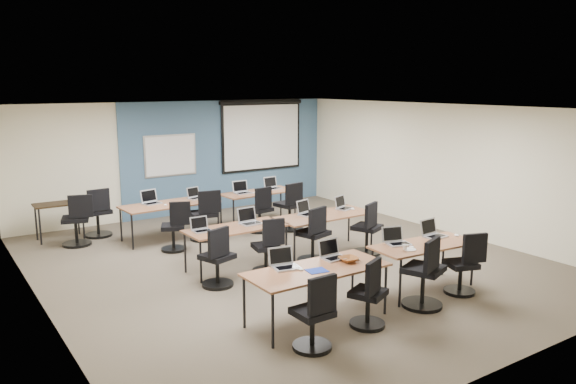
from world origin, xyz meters
TOP-DOWN VIEW (x-y plane):
  - floor at (0.00, 0.00)m, footprint 8.00×9.00m
  - ceiling at (0.00, 0.00)m, footprint 8.00×9.00m
  - wall_back at (0.00, 4.50)m, footprint 8.00×0.04m
  - wall_front at (0.00, -4.50)m, footprint 8.00×0.04m
  - wall_left at (-4.00, 0.00)m, footprint 0.04×9.00m
  - wall_right at (4.00, 0.00)m, footprint 0.04×9.00m
  - blue_accent_panel at (1.25, 4.47)m, footprint 5.50×0.04m
  - whiteboard at (-0.30, 4.43)m, footprint 1.28×0.03m
  - projector_screen at (2.20, 4.41)m, footprint 2.40×0.10m
  - training_table_front_left at (-1.05, -2.33)m, footprint 1.94×0.81m
  - training_table_front_right at (0.98, -2.32)m, footprint 1.68×0.70m
  - training_table_mid_left at (-0.90, 0.15)m, footprint 1.74×0.73m
  - training_table_mid_right at (0.88, 0.06)m, footprint 1.90×0.79m
  - training_table_back_left at (-1.10, 2.58)m, footprint 1.94×0.81m
  - training_table_back_right at (1.02, 2.65)m, footprint 1.71×0.71m
  - laptop_0 at (-1.39, -2.05)m, footprint 0.34×0.29m
  - mouse_0 at (-1.27, -2.26)m, footprint 0.08×0.11m
  - task_chair_0 at (-1.58, -2.99)m, footprint 0.47×0.47m
  - laptop_1 at (-0.61, -2.09)m, footprint 0.33×0.28m
  - mouse_1 at (-0.38, -2.33)m, footprint 0.07×0.11m
  - task_chair_1 at (-0.62, -2.87)m, footprint 0.50×0.47m
  - laptop_2 at (0.62, -2.08)m, footprint 0.34×0.29m
  - mouse_2 at (0.67, -2.35)m, footprint 0.06×0.09m
  - task_chair_2 at (0.46, -2.82)m, footprint 0.61×0.58m
  - laptop_3 at (1.41, -2.10)m, footprint 0.36×0.30m
  - mouse_3 at (1.74, -2.29)m, footprint 0.06×0.10m
  - task_chair_3 at (1.36, -2.77)m, footprint 0.49×0.47m
  - laptop_4 at (-1.50, 0.25)m, footprint 0.30×0.26m
  - mouse_4 at (-1.19, 0.03)m, footprint 0.08×0.11m
  - task_chair_4 at (-1.57, -0.46)m, footprint 0.51×0.50m
  - laptop_5 at (-0.59, 0.25)m, footprint 0.36×0.30m
  - mouse_5 at (-0.43, 0.08)m, footprint 0.06×0.09m
  - task_chair_5 at (-0.58, -0.34)m, footprint 0.46×0.46m
  - laptop_6 at (0.62, 0.25)m, footprint 0.34×0.29m
  - mouse_6 at (0.75, 0.06)m, footprint 0.06×0.09m
  - task_chair_6 at (0.39, -0.31)m, footprint 0.55×0.54m
  - laptop_7 at (1.49, 0.24)m, footprint 0.32×0.28m
  - mouse_7 at (1.60, 0.08)m, footprint 0.07×0.10m
  - task_chair_7 at (1.48, -0.50)m, footprint 0.56×0.53m
  - laptop_8 at (-1.43, 2.78)m, footprint 0.36×0.31m
  - mouse_8 at (-1.25, 2.43)m, footprint 0.06×0.09m
  - task_chair_8 at (-1.36, 1.71)m, footprint 0.51×0.48m
  - laptop_9 at (-0.47, 2.75)m, footprint 0.30×0.26m
  - mouse_9 at (-0.40, 2.47)m, footprint 0.07×0.10m
  - task_chair_9 at (-0.57, 2.08)m, footprint 0.56×0.56m
  - laptop_10 at (0.64, 2.70)m, footprint 0.36×0.30m
  - mouse_10 at (0.85, 2.53)m, footprint 0.07×0.11m
  - task_chair_10 at (0.68, 1.98)m, footprint 0.50×0.50m
  - laptop_11 at (1.48, 2.78)m, footprint 0.35×0.30m
  - mouse_11 at (1.75, 2.48)m, footprint 0.08×0.10m
  - task_chair_11 at (1.30, 1.76)m, footprint 0.58×0.58m
  - blue_mousepad at (-1.12, -2.40)m, footprint 0.29×0.26m
  - snack_bowl at (-0.53, -2.34)m, footprint 0.32×0.32m
  - snack_plate at (0.57, -2.41)m, footprint 0.22×0.22m
  - coffee_cup at (0.49, -2.39)m, footprint 0.09×0.09m
  - utility_table at (-2.99, 3.76)m, footprint 0.94×0.52m
  - spare_chair_a at (-2.29, 3.52)m, footprint 0.55×0.55m
  - spare_chair_b at (-2.81, 3.09)m, footprint 0.56×0.55m

SIDE VIEW (x-z plane):
  - floor at x=0.00m, z-range -0.01..0.01m
  - task_chair_5 at x=-0.58m, z-range -0.09..0.86m
  - task_chair_1 at x=-0.62m, z-range -0.09..0.87m
  - task_chair_3 at x=1.36m, z-range -0.09..0.87m
  - task_chair_0 at x=-1.58m, z-range -0.09..0.87m
  - task_chair_8 at x=-1.36m, z-range -0.09..0.88m
  - task_chair_4 at x=-1.57m, z-range -0.09..0.89m
  - task_chair_10 at x=0.68m, z-range -0.09..0.90m
  - task_chair_7 at x=1.48m, z-range -0.09..0.92m
  - task_chair_6 at x=0.39m, z-range -0.09..0.93m
  - spare_chair_a at x=-2.29m, z-range -0.09..0.94m
  - spare_chair_b at x=-2.81m, z-range -0.09..0.94m
  - task_chair_9 at x=-0.57m, z-range -0.09..0.95m
  - task_chair_2 at x=0.46m, z-range -0.09..0.96m
  - task_chair_11 at x=1.30m, z-range -0.09..0.97m
  - utility_table at x=-2.99m, z-range 0.28..1.03m
  - training_table_front_right at x=0.98m, z-range 0.32..1.05m
  - training_table_back_right at x=1.02m, z-range 0.32..1.05m
  - training_table_mid_left at x=-0.90m, z-range 0.32..1.05m
  - training_table_mid_right at x=0.88m, z-range 0.32..1.05m
  - training_table_back_left at x=-1.10m, z-range 0.32..1.05m
  - training_table_front_left at x=-1.05m, z-range 0.32..1.05m
  - blue_mousepad at x=-1.12m, z-range 0.73..0.74m
  - snack_plate at x=0.57m, z-range 0.73..0.74m
  - mouse_11 at x=1.75m, z-range 0.73..0.76m
  - mouse_8 at x=-1.25m, z-range 0.73..0.76m
  - mouse_2 at x=0.67m, z-range 0.73..0.76m
  - mouse_4 at x=-1.19m, z-range 0.73..0.76m
  - mouse_6 at x=0.75m, z-range 0.73..0.76m
  - mouse_5 at x=-0.43m, z-range 0.73..0.76m
  - mouse_3 at x=1.74m, z-range 0.73..0.76m
  - mouse_7 at x=1.60m, z-range 0.72..0.76m
  - mouse_9 at x=-0.40m, z-range 0.72..0.76m
  - mouse_0 at x=-1.27m, z-range 0.72..0.76m
  - mouse_10 at x=0.85m, z-range 0.72..0.76m
  - mouse_1 at x=-0.38m, z-range 0.72..0.76m
  - snack_bowl at x=-0.53m, z-range 0.73..0.80m
  - coffee_cup at x=0.49m, z-range 0.74..0.80m
  - laptop_4 at x=-1.50m, z-range 0.67..0.90m
  - laptop_9 at x=-0.47m, z-range 0.67..0.90m
  - laptop_7 at x=1.49m, z-range 0.67..0.92m
  - laptop_1 at x=-0.61m, z-range 0.67..0.92m
  - laptop_2 at x=0.62m, z-range 0.67..0.92m
  - laptop_6 at x=0.62m, z-range 0.66..0.92m
  - laptop_0 at x=-1.39m, z-range 0.66..0.92m
  - laptop_11 at x=1.48m, z-range 0.66..0.93m
  - laptop_3 at x=1.41m, z-range 0.66..0.93m
  - laptop_10 at x=0.64m, z-range 0.66..0.93m
  - laptop_5 at x=-0.59m, z-range 0.66..0.93m
  - laptop_8 at x=-1.43m, z-range 0.66..0.93m
  - wall_back at x=0.00m, z-range 0.00..2.70m
  - wall_front at x=0.00m, z-range 0.00..2.70m
  - wall_left at x=-4.00m, z-range 0.00..2.70m
  - wall_right at x=4.00m, z-range 0.00..2.70m
  - blue_accent_panel at x=1.25m, z-range 0.00..2.70m
  - whiteboard at x=-0.30m, z-range 0.96..1.94m
  - projector_screen at x=2.20m, z-range 0.98..2.80m
  - ceiling at x=0.00m, z-range 2.69..2.71m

